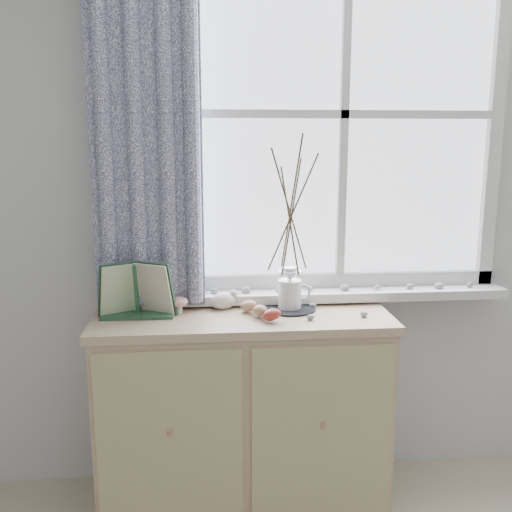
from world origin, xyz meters
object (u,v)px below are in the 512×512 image
Objects in this scene: sideboard at (243,411)px; botanical_book at (136,291)px; toadstool_cluster at (168,295)px; twig_pitcher at (291,210)px.

botanical_book reaches higher than sideboard.
toadstool_cluster reaches higher than sideboard.
botanical_book reaches higher than toadstool_cluster.
twig_pitcher is at bearing 7.93° from botanical_book.
botanical_book is at bearing 179.03° from twig_pitcher.
toadstool_cluster is (-0.30, 0.09, 0.49)m from sideboard.
botanical_book is 0.17m from toadstool_cluster.
toadstool_cluster is (0.12, 0.11, -0.05)m from botanical_book.
twig_pitcher is (0.62, 0.07, 0.30)m from botanical_book.
botanical_book is 2.02× the size of toadstool_cluster.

